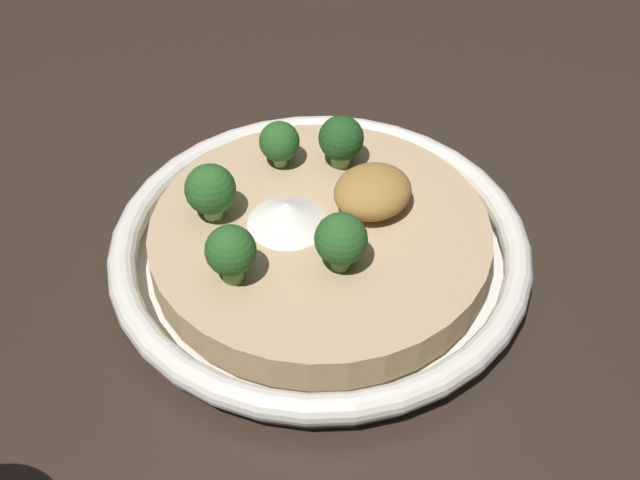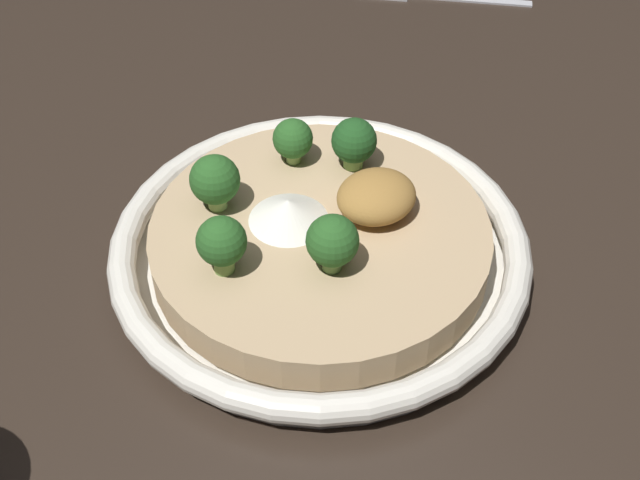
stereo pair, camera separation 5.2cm
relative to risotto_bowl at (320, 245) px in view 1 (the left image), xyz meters
name	(u,v)px [view 1 (the left image)]	position (x,y,z in m)	size (l,w,h in m)	color
ground_plane	(320,264)	(0.00, 0.00, -0.02)	(6.00, 6.00, 0.00)	#2D231C
risotto_bowl	(320,245)	(0.00, 0.00, 0.00)	(0.27, 0.27, 0.03)	silver
cheese_sprinkle	(287,213)	(0.01, -0.02, 0.03)	(0.05, 0.05, 0.02)	white
crispy_onion_garnish	(373,191)	(-0.04, 0.01, 0.03)	(0.05, 0.05, 0.03)	#A37538
broccoli_back_right	(341,240)	(0.01, 0.03, 0.04)	(0.03, 0.03, 0.04)	#668E47
broccoli_left	(341,140)	(-0.05, -0.04, 0.04)	(0.03, 0.03, 0.04)	#759E4C
broccoli_right	(226,248)	(0.07, 0.00, 0.04)	(0.03, 0.03, 0.04)	#759E4C
broccoli_front	(279,142)	(-0.02, -0.07, 0.04)	(0.03, 0.03, 0.03)	#84A856
broccoli_front_right	(210,190)	(0.04, -0.05, 0.04)	(0.03, 0.03, 0.04)	#84A856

